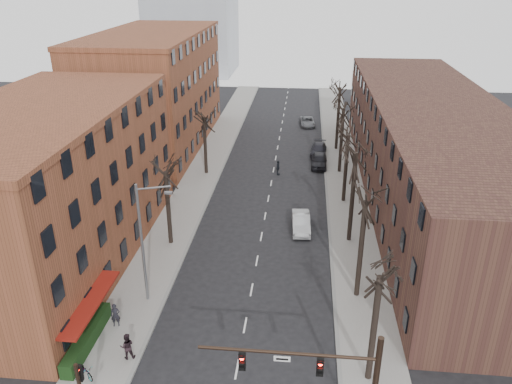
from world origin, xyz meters
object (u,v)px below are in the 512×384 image
(silver_sedan, at_px, (301,222))
(bicycle, at_px, (85,371))
(parked_car_mid, at_px, (319,150))
(parked_car_near, at_px, (319,160))
(pedestrian_a, at_px, (115,315))

(silver_sedan, relative_size, bicycle, 2.84)
(silver_sedan, xyz_separation_m, parked_car_mid, (1.87, 20.17, -0.07))
(parked_car_near, relative_size, bicycle, 2.87)
(pedestrian_a, bearing_deg, bicycle, -109.43)
(parked_car_mid, bearing_deg, parked_car_near, -85.07)
(parked_car_near, relative_size, parked_car_mid, 0.98)
(pedestrian_a, distance_m, bicycle, 4.53)
(silver_sedan, bearing_deg, bicycle, -125.54)
(parked_car_near, height_order, pedestrian_a, pedestrian_a)
(parked_car_mid, bearing_deg, bicycle, -104.46)
(parked_car_near, relative_size, pedestrian_a, 2.73)
(silver_sedan, height_order, bicycle, silver_sedan)
(parked_car_near, bearing_deg, silver_sedan, -95.06)
(parked_car_mid, xyz_separation_m, bicycle, (-13.84, -39.33, -0.11))
(parked_car_near, xyz_separation_m, pedestrian_a, (-13.67, -30.66, 0.21))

